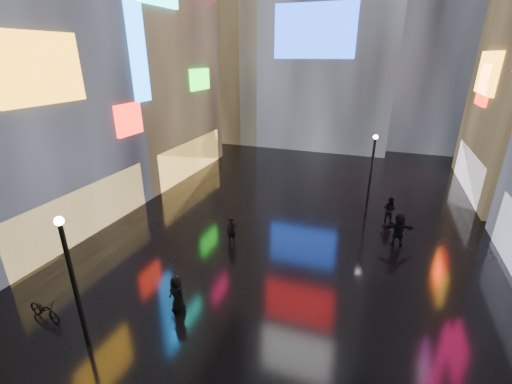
% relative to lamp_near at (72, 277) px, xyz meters
% --- Properties ---
extents(ground, '(140.00, 140.00, 0.00)m').
position_rel_lamp_near_xyz_m(ground, '(4.91, 12.50, -2.94)').
color(ground, black).
rests_on(ground, ground).
extents(building_left_far, '(10.28, 12.00, 22.00)m').
position_rel_lamp_near_xyz_m(building_left_far, '(-11.07, 18.50, 8.04)').
color(building_left_far, black).
rests_on(building_left_far, ground).
extents(tower_flank_left, '(10.00, 10.00, 26.00)m').
position_rel_lamp_near_xyz_m(tower_flank_left, '(-9.09, 34.50, 10.06)').
color(tower_flank_left, black).
rests_on(tower_flank_left, ground).
extents(lamp_near, '(0.30, 0.30, 5.20)m').
position_rel_lamp_near_xyz_m(lamp_near, '(0.00, 0.00, 0.00)').
color(lamp_near, black).
rests_on(lamp_near, ground).
extents(lamp_far, '(0.30, 0.30, 5.20)m').
position_rel_lamp_near_xyz_m(lamp_far, '(8.87, 15.72, 0.00)').
color(lamp_far, black).
rests_on(lamp_far, ground).
extents(pedestrian_4, '(0.92, 0.74, 1.64)m').
position_rel_lamp_near_xyz_m(pedestrian_4, '(2.14, 2.72, -2.12)').
color(pedestrian_4, black).
rests_on(pedestrian_4, ground).
extents(pedestrian_5, '(1.84, 0.92, 1.89)m').
position_rel_lamp_near_xyz_m(pedestrian_5, '(10.72, 11.42, -2.00)').
color(pedestrian_5, black).
rests_on(pedestrian_5, ground).
extents(pedestrian_6, '(0.60, 0.42, 1.55)m').
position_rel_lamp_near_xyz_m(pedestrian_6, '(2.00, 8.51, -2.17)').
color(pedestrian_6, black).
rests_on(pedestrian_6, ground).
extents(pedestrian_7, '(1.02, 0.94, 1.67)m').
position_rel_lamp_near_xyz_m(pedestrian_7, '(10.26, 14.32, -2.11)').
color(pedestrian_7, black).
rests_on(pedestrian_7, ground).
extents(umbrella_2, '(1.21, 1.20, 0.83)m').
position_rel_lamp_near_xyz_m(umbrella_2, '(2.14, 2.72, -0.89)').
color(umbrella_2, black).
rests_on(umbrella_2, pedestrian_4).
extents(bicycle, '(1.78, 0.77, 0.91)m').
position_rel_lamp_near_xyz_m(bicycle, '(-2.60, 0.47, -2.49)').
color(bicycle, black).
rests_on(bicycle, ground).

